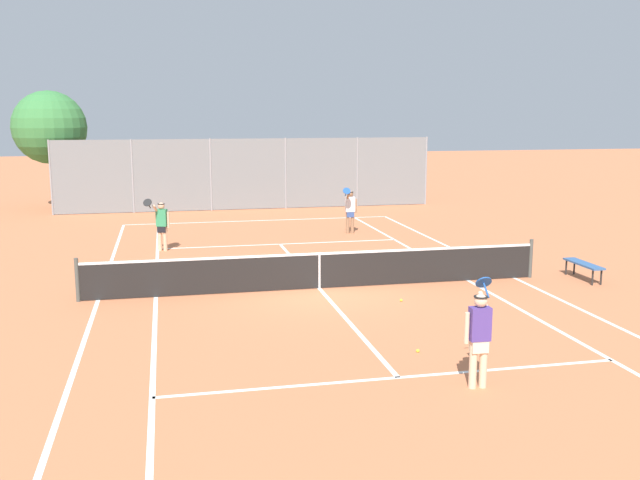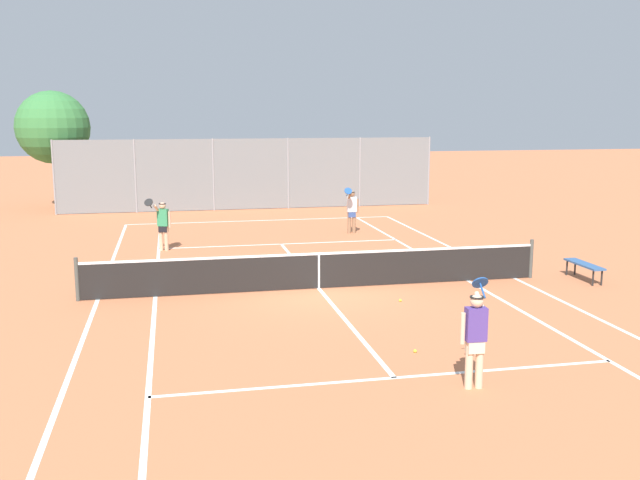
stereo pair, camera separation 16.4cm
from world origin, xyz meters
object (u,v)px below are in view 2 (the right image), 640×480
(tennis_net, at_px, (319,269))
(loose_tennis_ball_0, at_px, (415,351))
(player_near_side, at_px, (475,334))
(player_far_right, at_px, (352,209))
(loose_tennis_ball_1, at_px, (400,300))
(courtside_bench, at_px, (584,265))
(tree_behind_left, at_px, (55,130))
(player_far_left, at_px, (163,223))

(tennis_net, height_order, loose_tennis_ball_0, tennis_net)
(player_near_side, distance_m, player_far_right, 15.22)
(player_far_right, bearing_deg, loose_tennis_ball_1, -97.40)
(loose_tennis_ball_0, height_order, loose_tennis_ball_1, same)
(player_near_side, distance_m, courtside_bench, 8.95)
(tennis_net, relative_size, player_far_right, 6.76)
(courtside_bench, bearing_deg, tennis_net, 175.67)
(player_near_side, bearing_deg, loose_tennis_ball_0, 101.16)
(loose_tennis_ball_1, bearing_deg, player_near_side, -95.40)
(loose_tennis_ball_0, bearing_deg, tree_behind_left, 112.73)
(player_far_right, relative_size, loose_tennis_ball_0, 26.88)
(courtside_bench, bearing_deg, player_far_right, 116.70)
(player_far_left, distance_m, loose_tennis_ball_1, 9.57)
(tennis_net, xyz_separation_m, player_near_side, (1.15, -7.09, 0.42))
(courtside_bench, relative_size, tree_behind_left, 0.27)
(player_far_right, xyz_separation_m, courtside_bench, (4.31, -8.57, -0.52))
(player_far_left, relative_size, player_far_right, 1.00)
(tennis_net, bearing_deg, tree_behind_left, 116.47)
(tennis_net, height_order, tree_behind_left, tree_behind_left)
(loose_tennis_ball_0, xyz_separation_m, tree_behind_left, (-9.65, 23.04, 3.63))
(player_far_left, height_order, tree_behind_left, tree_behind_left)
(player_far_left, height_order, player_far_right, same)
(loose_tennis_ball_0, bearing_deg, player_far_left, 112.82)
(player_far_left, bearing_deg, tennis_net, -56.74)
(loose_tennis_ball_0, distance_m, loose_tennis_ball_1, 3.68)
(player_far_left, xyz_separation_m, courtside_bench, (11.19, -6.59, -0.52))
(tennis_net, bearing_deg, loose_tennis_ball_0, -81.49)
(loose_tennis_ball_0, bearing_deg, courtside_bench, 36.01)
(loose_tennis_ball_0, height_order, tree_behind_left, tree_behind_left)
(courtside_bench, bearing_deg, player_near_side, -132.94)
(player_far_left, relative_size, courtside_bench, 1.18)
(tennis_net, distance_m, loose_tennis_ball_1, 2.40)
(loose_tennis_ball_1, height_order, courtside_bench, courtside_bench)
(courtside_bench, bearing_deg, loose_tennis_ball_0, -143.99)
(tennis_net, relative_size, courtside_bench, 8.00)
(tennis_net, distance_m, player_far_right, 8.55)
(tennis_net, relative_size, player_far_left, 6.76)
(player_far_right, relative_size, tree_behind_left, 0.32)
(player_near_side, xyz_separation_m, player_far_left, (-5.11, 13.12, 0.00))
(loose_tennis_ball_1, distance_m, courtside_bench, 5.69)
(player_far_right, bearing_deg, player_near_side, -96.68)
(player_far_right, height_order, tree_behind_left, tree_behind_left)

